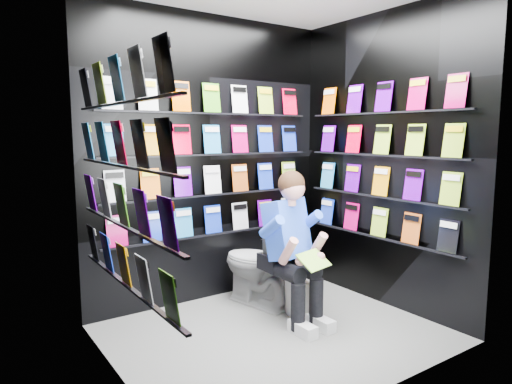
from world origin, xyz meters
TOP-DOWN VIEW (x-y plane):
  - floor at (0.00, 0.00)m, footprint 2.40×2.40m
  - wall_back at (0.00, 1.00)m, footprint 2.40×0.04m
  - wall_front at (0.00, -1.00)m, footprint 2.40×0.04m
  - wall_left at (-1.20, 0.00)m, footprint 0.04×2.00m
  - wall_right at (1.20, 0.00)m, footprint 0.04×2.00m
  - comics_back at (0.00, 0.97)m, footprint 2.10×0.06m
  - comics_left at (-1.17, 0.00)m, footprint 0.06×1.70m
  - comics_right at (1.17, 0.00)m, footprint 0.06×1.70m
  - toilet at (0.25, 0.58)m, footprint 0.58×0.83m
  - longbox at (0.41, 0.23)m, footprint 0.32×0.43m
  - longbox_lid at (0.41, 0.23)m, footprint 0.35×0.45m
  - reader at (0.25, 0.20)m, footprint 0.64×0.81m
  - held_comic at (0.25, -0.15)m, footprint 0.30×0.22m

SIDE VIEW (x-z plane):
  - floor at x=0.00m, z-range 0.00..0.00m
  - longbox at x=0.41m, z-range 0.00..0.29m
  - longbox_lid at x=0.41m, z-range 0.29..0.31m
  - toilet at x=0.25m, z-range 0.00..0.73m
  - held_comic at x=0.25m, z-range 0.52..0.64m
  - reader at x=0.25m, z-range 0.09..1.41m
  - wall_back at x=0.00m, z-range 0.00..2.60m
  - wall_front at x=0.00m, z-range 0.00..2.60m
  - wall_left at x=-1.20m, z-range 0.00..2.60m
  - wall_right at x=1.20m, z-range 0.00..2.60m
  - comics_back at x=0.00m, z-range 0.62..1.99m
  - comics_left at x=-1.17m, z-range 0.62..1.99m
  - comics_right at x=1.17m, z-range 0.62..1.99m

